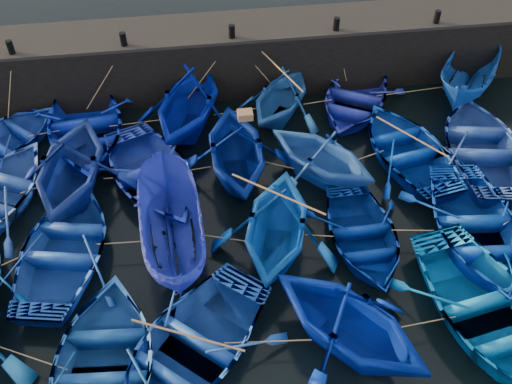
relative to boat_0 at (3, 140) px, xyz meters
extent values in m
plane|color=black|center=(8.60, -7.34, -0.48)|extent=(120.00, 120.00, 0.00)
cube|color=black|center=(8.60, 3.16, 0.77)|extent=(26.00, 2.50, 2.50)
cube|color=black|center=(8.60, 3.16, 2.08)|extent=(26.00, 2.50, 0.12)
cylinder|color=black|center=(0.60, 2.26, 2.39)|extent=(0.24, 0.24, 0.50)
cylinder|color=black|center=(4.60, 2.26, 2.39)|extent=(0.24, 0.24, 0.50)
cylinder|color=black|center=(8.60, 2.26, 2.39)|extent=(0.24, 0.24, 0.50)
cylinder|color=black|center=(12.60, 2.26, 2.39)|extent=(0.24, 0.24, 0.50)
cylinder|color=black|center=(16.60, 2.26, 2.39)|extent=(0.24, 0.24, 0.50)
imported|color=#14379E|center=(0.00, 0.00, 0.00)|extent=(5.64, 5.61, 0.96)
imported|color=#0921BD|center=(2.87, 0.17, 0.12)|extent=(4.79, 6.25, 1.21)
imported|color=#00169B|center=(6.72, 0.32, 0.80)|extent=(5.69, 6.07, 2.56)
imported|color=#1C56A2|center=(10.20, 0.51, 0.57)|extent=(5.07, 5.21, 2.09)
imported|color=navy|center=(13.15, 0.65, 0.03)|extent=(5.47, 5.99, 1.02)
imported|color=#12499B|center=(17.84, 0.88, 0.50)|extent=(4.56, 5.23, 1.97)
imported|color=navy|center=(2.79, -2.65, 0.81)|extent=(4.93, 5.49, 2.57)
imported|color=blue|center=(5.27, -2.67, 0.07)|extent=(5.51, 6.37, 1.11)
imported|color=navy|center=(8.17, -2.56, 0.76)|extent=(4.11, 4.76, 2.48)
imported|color=blue|center=(10.96, -3.05, 0.60)|extent=(5.40, 5.43, 2.17)
imported|color=navy|center=(14.23, -2.58, 0.05)|extent=(4.61, 5.76, 1.07)
imported|color=#264999|center=(16.87, -2.86, 0.10)|extent=(4.95, 6.24, 1.16)
imported|color=#1743AD|center=(2.72, -5.51, 0.06)|extent=(4.67, 5.82, 1.07)
imported|color=#2230A6|center=(5.85, -5.58, 0.50)|extent=(2.20, 5.15, 1.95)
imported|color=blue|center=(8.93, -6.01, 0.71)|extent=(5.09, 5.50, 2.39)
imported|color=navy|center=(11.56, -6.20, -0.03)|extent=(3.17, 4.40, 0.91)
imported|color=#093DB7|center=(15.04, -6.47, 0.09)|extent=(4.43, 5.82, 1.13)
imported|color=navy|center=(4.04, -9.51, 0.07)|extent=(4.28, 5.66, 1.11)
imported|color=#1647B6|center=(6.14, -9.32, 0.07)|extent=(6.42, 6.54, 1.11)
imported|color=#001E97|center=(10.18, -9.54, 0.72)|extent=(5.97, 6.02, 2.40)
imported|color=#0668BC|center=(14.11, -9.40, 0.12)|extent=(5.06, 6.40, 1.20)
cube|color=olive|center=(8.47, -2.56, 2.12)|extent=(0.48, 0.39, 0.24)
cylinder|color=tan|center=(1.44, 0.09, 0.07)|extent=(1.08, 0.21, 0.04)
cylinder|color=tan|center=(4.80, 0.25, 0.07)|extent=(2.05, 0.18, 0.04)
cylinder|color=tan|center=(8.46, 0.42, 0.07)|extent=(1.68, 0.23, 0.04)
cylinder|color=tan|center=(11.67, 0.58, 0.07)|extent=(1.15, 0.17, 0.04)
cylinder|color=tan|center=(15.49, 0.76, 0.07)|extent=(2.89, 0.27, 0.04)
cylinder|color=tan|center=(1.47, -2.81, 0.07)|extent=(0.85, 0.37, 0.04)
cylinder|color=tan|center=(4.03, -2.66, 0.07)|extent=(0.68, 0.06, 0.04)
cylinder|color=tan|center=(6.72, -2.61, 0.07)|extent=(1.11, 0.14, 0.04)
cylinder|color=tan|center=(9.57, -2.81, 0.07)|extent=(1.01, 0.53, 0.04)
cylinder|color=tan|center=(12.60, -2.82, 0.07)|extent=(1.48, 0.51, 0.04)
cylinder|color=tan|center=(15.55, -2.72, 0.07)|extent=(0.85, 0.32, 0.04)
cylinder|color=tan|center=(1.29, -5.76, 0.07)|extent=(1.08, 0.54, 0.04)
cylinder|color=tan|center=(4.29, -5.54, 0.07)|extent=(1.33, 0.11, 0.04)
cylinder|color=tan|center=(7.39, -5.80, 0.07)|extent=(1.29, 0.47, 0.04)
cylinder|color=tan|center=(10.25, -6.11, 0.07)|extent=(0.84, 0.22, 0.04)
cylinder|color=tan|center=(13.30, -6.33, 0.07)|extent=(1.68, 0.30, 0.04)
cylinder|color=tan|center=(2.24, -9.05, 0.07)|extent=(1.83, 0.95, 0.04)
cylinder|color=tan|center=(5.09, -9.41, 0.07)|extent=(0.32, 0.22, 0.04)
cylinder|color=tan|center=(8.16, -9.43, 0.07)|extent=(2.24, 0.26, 0.04)
cylinder|color=tan|center=(12.14, -9.47, 0.07)|extent=(2.13, 0.18, 0.04)
cylinder|color=tan|center=(0.30, 1.68, 1.10)|extent=(0.64, 1.01, 2.09)
cylinder|color=tan|center=(3.73, 1.77, 1.10)|extent=(1.76, 0.83, 2.09)
cylinder|color=tan|center=(7.66, 1.84, 1.10)|extent=(1.91, 0.68, 2.09)
cylinder|color=tan|center=(9.40, 1.94, 1.10)|extent=(1.64, 0.49, 2.09)
cylinder|color=tan|center=(12.87, 2.00, 1.10)|extent=(0.60, 0.36, 2.08)
cylinder|color=tan|center=(17.22, 2.12, 1.10)|extent=(1.27, 0.12, 2.09)
cylinder|color=#99724C|center=(10.20, 0.51, 1.64)|extent=(1.08, 2.84, 0.06)
cylinder|color=#99724C|center=(14.23, -2.58, 0.62)|extent=(1.77, 2.49, 0.06)
cylinder|color=#99724C|center=(8.93, -6.01, 1.94)|extent=(2.34, 1.97, 0.06)
cylinder|color=#99724C|center=(6.14, -9.32, 0.66)|extent=(2.74, 1.32, 0.06)
camera|label=1|loc=(6.77, -17.00, 13.04)|focal=40.00mm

